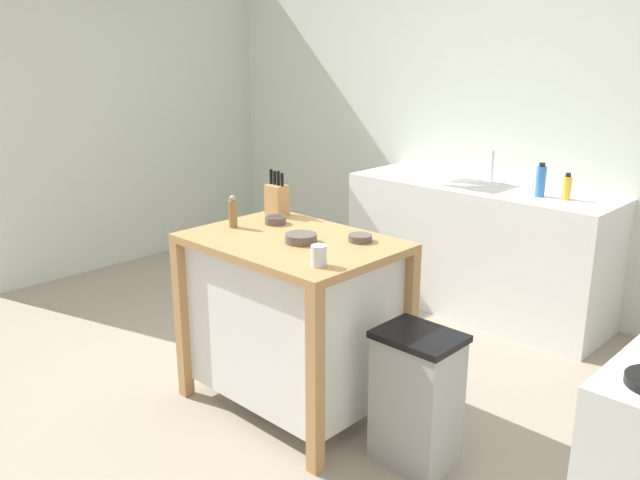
{
  "coord_description": "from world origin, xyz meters",
  "views": [
    {
      "loc": [
        2.4,
        -2.26,
        1.83
      ],
      "look_at": [
        0.16,
        0.09,
        0.86
      ],
      "focal_mm": 37.14,
      "sensor_mm": 36.0,
      "label": 1
    }
  ],
  "objects_px": {
    "bowl_stoneware_deep": "(360,238)",
    "kitchen_island": "(293,314)",
    "bowl_ceramic_small": "(275,220)",
    "bottle_dish_soap": "(567,187)",
    "drinking_cup": "(319,256)",
    "bottle_hand_soap": "(541,181)",
    "trash_bin": "(416,398)",
    "pepper_grinder": "(233,212)",
    "sink_faucet": "(492,166)",
    "bowl_ceramic_wide": "(301,238)",
    "knife_block": "(277,199)"
  },
  "relations": [
    {
      "from": "drinking_cup",
      "to": "bottle_hand_soap",
      "type": "xyz_separation_m",
      "value": [
        0.05,
        1.96,
        0.04
      ]
    },
    {
      "from": "bowl_stoneware_deep",
      "to": "bowl_ceramic_small",
      "type": "xyz_separation_m",
      "value": [
        -0.53,
        -0.06,
        0.0
      ]
    },
    {
      "from": "trash_bin",
      "to": "kitchen_island",
      "type": "bearing_deg",
      "value": -177.83
    },
    {
      "from": "drinking_cup",
      "to": "bottle_dish_soap",
      "type": "bearing_deg",
      "value": 83.96
    },
    {
      "from": "bottle_dish_soap",
      "to": "bowl_stoneware_deep",
      "type": "bearing_deg",
      "value": -101.36
    },
    {
      "from": "bowl_ceramic_small",
      "to": "drinking_cup",
      "type": "distance_m",
      "value": 0.73
    },
    {
      "from": "kitchen_island",
      "to": "pepper_grinder",
      "type": "bearing_deg",
      "value": -170.28
    },
    {
      "from": "bowl_stoneware_deep",
      "to": "bottle_dish_soap",
      "type": "distance_m",
      "value": 1.62
    },
    {
      "from": "trash_bin",
      "to": "sink_faucet",
      "type": "distance_m",
      "value": 2.18
    },
    {
      "from": "knife_block",
      "to": "bottle_dish_soap",
      "type": "relative_size",
      "value": 1.51
    },
    {
      "from": "drinking_cup",
      "to": "bowl_ceramic_wide",
      "type": "bearing_deg",
      "value": 147.62
    },
    {
      "from": "pepper_grinder",
      "to": "trash_bin",
      "type": "height_order",
      "value": "pepper_grinder"
    },
    {
      "from": "knife_block",
      "to": "bowl_stoneware_deep",
      "type": "relative_size",
      "value": 2.18
    },
    {
      "from": "bowl_ceramic_small",
      "to": "bottle_hand_soap",
      "type": "distance_m",
      "value": 1.76
    },
    {
      "from": "kitchen_island",
      "to": "knife_block",
      "type": "height_order",
      "value": "knife_block"
    },
    {
      "from": "knife_block",
      "to": "bowl_ceramic_small",
      "type": "xyz_separation_m",
      "value": [
        0.13,
        -0.13,
        -0.07
      ]
    },
    {
      "from": "bowl_stoneware_deep",
      "to": "sink_faucet",
      "type": "bearing_deg",
      "value": 99.38
    },
    {
      "from": "bowl_ceramic_small",
      "to": "bottle_hand_soap",
      "type": "bearing_deg",
      "value": 66.76
    },
    {
      "from": "knife_block",
      "to": "pepper_grinder",
      "type": "xyz_separation_m",
      "value": [
        0.02,
        -0.33,
        -0.01
      ]
    },
    {
      "from": "bowl_ceramic_wide",
      "to": "bottle_dish_soap",
      "type": "relative_size",
      "value": 0.92
    },
    {
      "from": "bowl_stoneware_deep",
      "to": "pepper_grinder",
      "type": "bearing_deg",
      "value": -157.92
    },
    {
      "from": "bowl_ceramic_small",
      "to": "trash_bin",
      "type": "height_order",
      "value": "bowl_ceramic_small"
    },
    {
      "from": "bowl_ceramic_small",
      "to": "trash_bin",
      "type": "relative_size",
      "value": 0.18
    },
    {
      "from": "drinking_cup",
      "to": "bottle_dish_soap",
      "type": "distance_m",
      "value": 2.0
    },
    {
      "from": "trash_bin",
      "to": "sink_faucet",
      "type": "xyz_separation_m",
      "value": [
        -0.77,
        1.92,
        0.69
      ]
    },
    {
      "from": "bowl_ceramic_wide",
      "to": "pepper_grinder",
      "type": "bearing_deg",
      "value": -173.64
    },
    {
      "from": "bowl_ceramic_wide",
      "to": "pepper_grinder",
      "type": "relative_size",
      "value": 0.91
    },
    {
      "from": "knife_block",
      "to": "bowl_ceramic_wide",
      "type": "distance_m",
      "value": 0.55
    },
    {
      "from": "kitchen_island",
      "to": "bottle_hand_soap",
      "type": "xyz_separation_m",
      "value": [
        0.43,
        1.75,
        0.49
      ]
    },
    {
      "from": "bowl_stoneware_deep",
      "to": "bowl_ceramic_wide",
      "type": "xyz_separation_m",
      "value": [
        -0.19,
        -0.21,
        0.0
      ]
    },
    {
      "from": "bowl_stoneware_deep",
      "to": "bottle_hand_soap",
      "type": "bearing_deg",
      "value": 84.1
    },
    {
      "from": "bottle_hand_soap",
      "to": "bowl_ceramic_wide",
      "type": "bearing_deg",
      "value": -101.35
    },
    {
      "from": "sink_faucet",
      "to": "bottle_hand_soap",
      "type": "xyz_separation_m",
      "value": [
        0.45,
        -0.19,
        -0.01
      ]
    },
    {
      "from": "drinking_cup",
      "to": "pepper_grinder",
      "type": "bearing_deg",
      "value": 169.31
    },
    {
      "from": "bowl_ceramic_wide",
      "to": "pepper_grinder",
      "type": "height_order",
      "value": "pepper_grinder"
    },
    {
      "from": "bowl_ceramic_wide",
      "to": "bottle_hand_soap",
      "type": "height_order",
      "value": "bottle_hand_soap"
    },
    {
      "from": "bowl_ceramic_wide",
      "to": "sink_faucet",
      "type": "bearing_deg",
      "value": 92.77
    },
    {
      "from": "sink_faucet",
      "to": "pepper_grinder",
      "type": "bearing_deg",
      "value": -99.99
    },
    {
      "from": "bowl_stoneware_deep",
      "to": "kitchen_island",
      "type": "bearing_deg",
      "value": -143.99
    },
    {
      "from": "bowl_stoneware_deep",
      "to": "sink_faucet",
      "type": "relative_size",
      "value": 0.53
    },
    {
      "from": "bowl_ceramic_wide",
      "to": "drinking_cup",
      "type": "relative_size",
      "value": 1.67
    },
    {
      "from": "knife_block",
      "to": "bottle_hand_soap",
      "type": "relative_size",
      "value": 1.17
    },
    {
      "from": "bowl_stoneware_deep",
      "to": "bowl_ceramic_small",
      "type": "distance_m",
      "value": 0.54
    },
    {
      "from": "kitchen_island",
      "to": "bottle_dish_soap",
      "type": "bearing_deg",
      "value": 71.71
    },
    {
      "from": "bowl_ceramic_small",
      "to": "bottle_dish_soap",
      "type": "xyz_separation_m",
      "value": [
        0.85,
        1.65,
        0.04
      ]
    },
    {
      "from": "kitchen_island",
      "to": "bowl_ceramic_wide",
      "type": "distance_m",
      "value": 0.43
    },
    {
      "from": "knife_block",
      "to": "sink_faucet",
      "type": "relative_size",
      "value": 1.15
    },
    {
      "from": "drinking_cup",
      "to": "bowl_ceramic_small",
      "type": "bearing_deg",
      "value": 152.16
    },
    {
      "from": "bowl_stoneware_deep",
      "to": "sink_faucet",
      "type": "height_order",
      "value": "sink_faucet"
    },
    {
      "from": "bowl_ceramic_small",
      "to": "bottle_dish_soap",
      "type": "relative_size",
      "value": 0.67
    }
  ]
}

